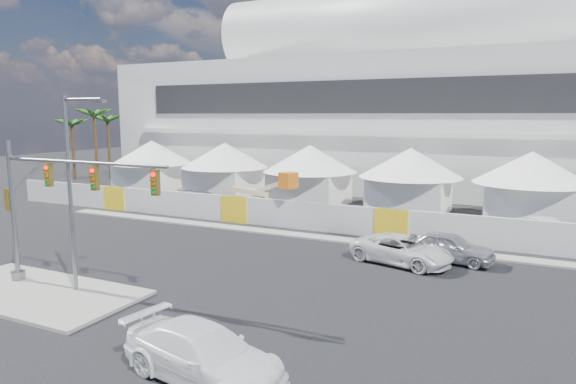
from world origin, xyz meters
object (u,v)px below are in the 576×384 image
at_px(sedan_silver, 449,247).
at_px(streetlight_median, 73,181).
at_px(boom_lift, 248,205).
at_px(pickup_curb, 402,250).
at_px(lot_car_a, 545,229).
at_px(lot_car_c, 204,199).
at_px(traffic_mast, 44,206).
at_px(pickup_near, 204,354).

height_order(sedan_silver, streetlight_median, streetlight_median).
xyz_separation_m(sedan_silver, boom_lift, (-15.97, 5.34, 0.26)).
bearing_deg(boom_lift, pickup_curb, -7.46).
relative_size(lot_car_a, boom_lift, 0.55).
bearing_deg(sedan_silver, pickup_curb, 133.24).
bearing_deg(pickup_curb, sedan_silver, -40.05).
height_order(lot_car_c, streetlight_median, streetlight_median).
height_order(pickup_curb, traffic_mast, traffic_mast).
height_order(lot_car_c, boom_lift, boom_lift).
height_order(pickup_near, traffic_mast, traffic_mast).
height_order(sedan_silver, pickup_near, pickup_near).
relative_size(lot_car_a, traffic_mast, 0.47).
xyz_separation_m(pickup_curb, lot_car_a, (7.11, 9.32, -0.03)).
relative_size(sedan_silver, boom_lift, 0.59).
distance_m(lot_car_a, boom_lift, 20.96).
distance_m(lot_car_c, traffic_mast, 21.99).
distance_m(pickup_near, lot_car_c, 30.15).
xyz_separation_m(sedan_silver, pickup_near, (-4.80, -16.58, 0.00)).
relative_size(traffic_mast, streetlight_median, 1.11).
xyz_separation_m(pickup_curb, traffic_mast, (-13.92, -11.24, 3.18)).
distance_m(sedan_silver, boom_lift, 16.84).
distance_m(sedan_silver, pickup_near, 17.26).
relative_size(lot_car_c, boom_lift, 0.57).
bearing_deg(lot_car_a, traffic_mast, 165.23).
xyz_separation_m(sedan_silver, lot_car_c, (-22.10, 8.11, -0.14)).
distance_m(lot_car_a, lot_car_c, 26.95).
xyz_separation_m(pickup_curb, boom_lift, (-13.71, 6.92, 0.31)).
height_order(sedan_silver, boom_lift, boom_lift).
height_order(pickup_near, lot_car_a, pickup_near).
height_order(streetlight_median, boom_lift, streetlight_median).
bearing_deg(lot_car_a, boom_lift, 127.45).
bearing_deg(pickup_near, lot_car_a, -12.02).
height_order(pickup_near, boom_lift, boom_lift).
distance_m(sedan_silver, traffic_mast, 20.88).
bearing_deg(sedan_silver, lot_car_a, -23.76).
distance_m(pickup_near, boom_lift, 24.61).
bearing_deg(pickup_near, pickup_curb, 0.02).
height_order(pickup_curb, boom_lift, boom_lift).
bearing_deg(lot_car_c, lot_car_a, -86.23).
xyz_separation_m(lot_car_a, streetlight_median, (-19.22, -20.42, 4.45)).
bearing_deg(lot_car_a, streetlight_median, 167.62).
bearing_deg(pickup_near, boom_lift, 36.62).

